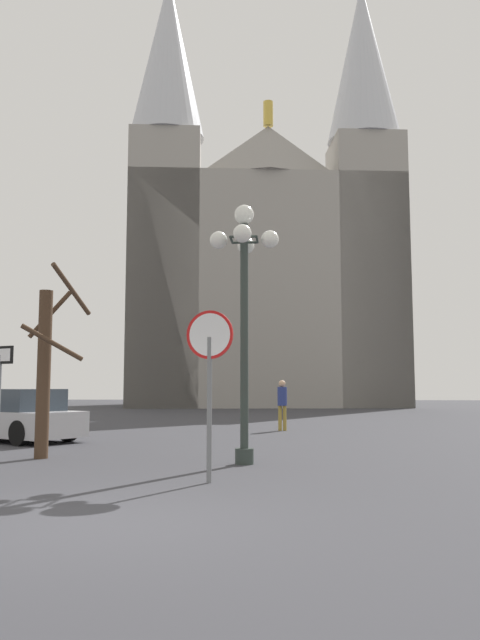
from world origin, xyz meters
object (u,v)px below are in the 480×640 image
cathedral (264,261)px  parked_car_near_silver (10,416)px  street_lamp (244,286)px  bare_tree (46,366)px  stop_sign (210,361)px  pedestrian_walking (282,400)px

cathedral → parked_car_near_silver: (-5.97, -29.55, -10.26)m
street_lamp → bare_tree: street_lamp is taller
street_lamp → cathedral: bearing=91.4°
cathedral → stop_sign: bearing=-89.3°
cathedral → bare_tree: cathedral is taller
cathedral → stop_sign: (0.43, -36.56, -9.02)m
stop_sign → parked_car_near_silver: bearing=132.4°
stop_sign → parked_car_near_silver: stop_sign is taller
stop_sign → pedestrian_walking: bearing=84.7°
cathedral → parked_car_near_silver: bearing=-101.4°
stop_sign → bare_tree: bare_tree is taller
cathedral → street_lamp: size_ratio=6.40×
street_lamp → parked_car_near_silver: size_ratio=1.06×
parked_car_near_silver → pedestrian_walking: pedestrian_walking is taller
street_lamp → pedestrian_walking: (0.67, 9.06, -2.45)m
street_lamp → pedestrian_walking: size_ratio=3.03×
stop_sign → pedestrian_walking: (1.06, 11.42, -0.88)m
street_lamp → bare_tree: 4.56m
cathedral → street_lamp: cathedral is taller
cathedral → pedestrian_walking: bearing=-86.6°
bare_tree → parked_car_near_silver: 4.93m
cathedral → bare_tree: (-3.42, -33.58, -9.00)m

